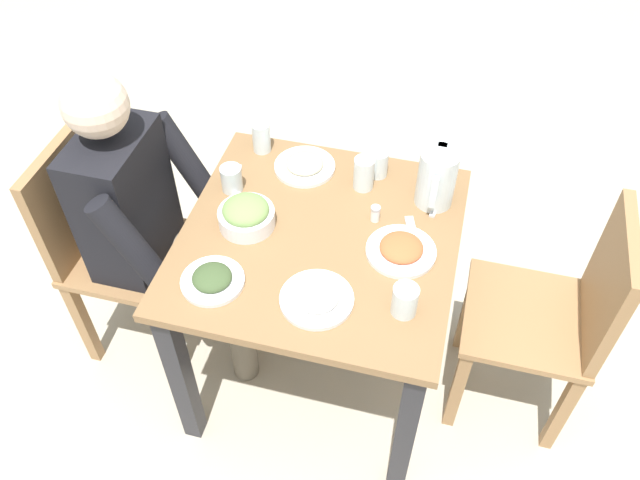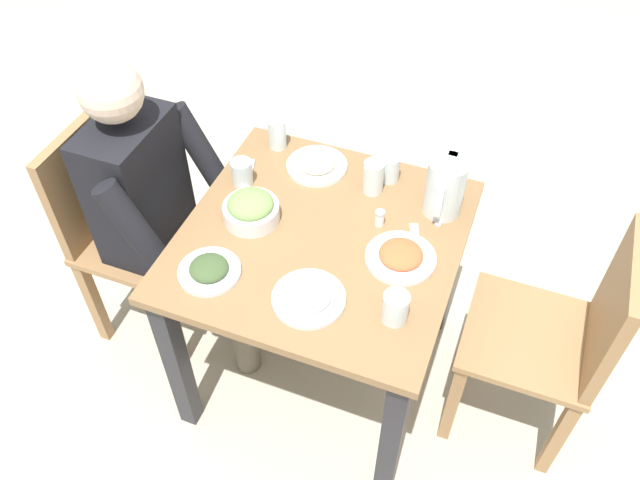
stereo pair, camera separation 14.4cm
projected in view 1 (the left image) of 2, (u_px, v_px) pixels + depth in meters
name	position (u px, v px, depth m)	size (l,w,h in m)	color
ground_plane	(319.00, 366.00, 2.48)	(8.00, 8.00, 0.00)	#B7AD99
dining_table	(319.00, 265.00, 2.05)	(0.83, 0.83, 0.73)	olive
chair_near	(108.00, 241.00, 2.24)	(0.40, 0.40, 0.89)	#997047
chair_far	(558.00, 314.00, 2.03)	(0.40, 0.40, 0.89)	#997047
diner_near	(155.00, 222.00, 2.10)	(0.48, 0.53, 1.18)	black
water_pitcher	(437.00, 178.00, 1.98)	(0.16, 0.12, 0.19)	silver
salad_bowl	(246.00, 215.00, 1.95)	(0.17, 0.17, 0.09)	white
plate_yoghurt	(317.00, 297.00, 1.77)	(0.21, 0.21, 0.06)	white
plate_rice_curry	(401.00, 249.00, 1.89)	(0.21, 0.21, 0.04)	white
plate_beans	(305.00, 165.00, 2.15)	(0.20, 0.20, 0.04)	white
plate_dolmas	(212.00, 279.00, 1.81)	(0.18, 0.18, 0.04)	white
water_glass_near_left	(378.00, 164.00, 2.11)	(0.06, 0.06, 0.09)	silver
water_glass_center	(405.00, 300.00, 1.72)	(0.07, 0.07, 0.09)	silver
water_glass_far_left	(231.00, 179.00, 2.06)	(0.07, 0.07, 0.09)	silver
water_glass_near_right	(261.00, 137.00, 2.19)	(0.06, 0.06, 0.11)	silver
water_glass_far_right	(364.00, 173.00, 2.06)	(0.07, 0.07, 0.11)	silver
salt_shaker	(375.00, 213.00, 1.98)	(0.03, 0.03, 0.05)	white
fork_near	(237.00, 183.00, 2.11)	(0.17, 0.03, 0.01)	silver
knife_near	(438.00, 197.00, 2.06)	(0.18, 0.02, 0.01)	silver
fork_far	(413.00, 237.00, 1.94)	(0.17, 0.03, 0.01)	silver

